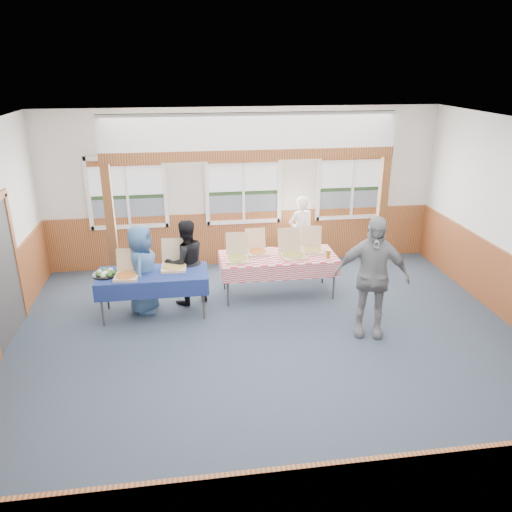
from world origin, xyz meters
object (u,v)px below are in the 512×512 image
Objects in this scene: table_right at (278,258)px; man_blue at (142,269)px; table_left at (153,276)px; person_grey at (371,277)px; woman_black at (186,262)px; woman_white at (300,233)px.

man_blue reaches higher than table_right.
person_grey is (3.33, -1.12, 0.26)m from table_left.
woman_black is (0.55, 0.39, 0.06)m from table_left.
table_left is 2.25m from table_right.
man_blue is (-0.73, -0.23, 0.01)m from woman_black.
woman_white is (0.68, 1.17, 0.06)m from table_right.
man_blue reaches higher than woman_black.
man_blue is 0.80× the size of person_grey.
table_right is 1.97m from person_grey.
woman_black reaches higher than table_left.
person_grey is at bearing -17.07° from table_left.
table_right is at bearing 13.55° from table_left.
table_left is 0.67m from woman_black.
person_grey reaches higher than man_blue.
person_grey reaches higher than table_right.
woman_black is at bearing 11.48° from woman_white.
table_left is 3.53m from person_grey.
man_blue is (-0.18, 0.16, 0.07)m from table_left.
person_grey is at bearing -46.34° from table_right.
table_right is (2.20, 0.47, 0.01)m from table_left.
woman_white is 2.80m from person_grey.
woman_white is at bearing 31.19° from table_left.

